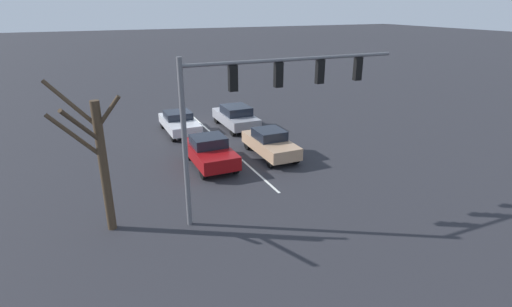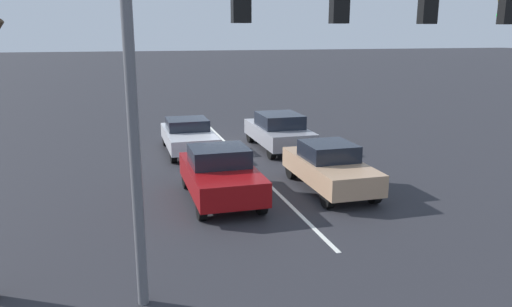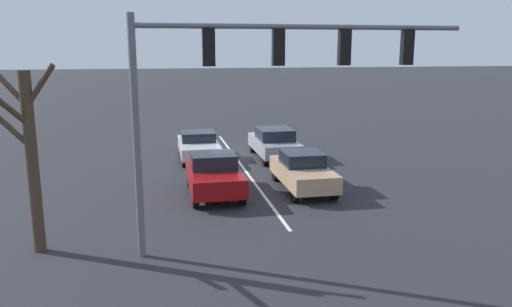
# 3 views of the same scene
# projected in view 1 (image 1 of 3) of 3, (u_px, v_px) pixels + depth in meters

# --- Properties ---
(ground_plane) EXTENTS (240.00, 240.00, 0.00)m
(ground_plane) POSITION_uv_depth(u_px,v_px,m) (205.00, 127.00, 28.03)
(ground_plane) COLOR #28282D
(lane_stripe_left_divider) EXTENTS (0.12, 17.46, 0.01)m
(lane_stripe_left_divider) POSITION_uv_depth(u_px,v_px,m) (217.00, 138.00, 25.70)
(lane_stripe_left_divider) COLOR silver
(lane_stripe_left_divider) RESTS_ON ground_plane
(car_tan_leftlane_front) EXTENTS (1.74, 4.29, 1.52)m
(car_tan_leftlane_front) POSITION_uv_depth(u_px,v_px,m) (270.00, 143.00, 22.47)
(car_tan_leftlane_front) COLOR tan
(car_tan_leftlane_front) RESTS_ON ground_plane
(car_maroon_midlane_front) EXTENTS (1.94, 4.16, 1.60)m
(car_maroon_midlane_front) POSITION_uv_depth(u_px,v_px,m) (210.00, 151.00, 21.08)
(car_maroon_midlane_front) COLOR maroon
(car_maroon_midlane_front) RESTS_ON ground_plane
(car_silver_midlane_second) EXTENTS (1.91, 4.34, 1.39)m
(car_silver_midlane_second) POSITION_uv_depth(u_px,v_px,m) (179.00, 122.00, 26.59)
(car_silver_midlane_second) COLOR silver
(car_silver_midlane_second) RESTS_ON ground_plane
(car_gray_leftlane_second) EXTENTS (1.93, 4.46, 1.57)m
(car_gray_leftlane_second) POSITION_uv_depth(u_px,v_px,m) (236.00, 117.00, 27.62)
(car_gray_leftlane_second) COLOR gray
(car_gray_leftlane_second) RESTS_ON ground_plane
(traffic_signal_gantry) EXTENTS (9.11, 0.37, 6.44)m
(traffic_signal_gantry) POSITION_uv_depth(u_px,v_px,m) (263.00, 93.00, 15.16)
(traffic_signal_gantry) COLOR slate
(traffic_signal_gantry) RESTS_ON ground_plane
(bare_tree_near) EXTENTS (2.53, 2.27, 5.72)m
(bare_tree_near) POSITION_uv_depth(u_px,v_px,m) (98.00, 157.00, 14.29)
(bare_tree_near) COLOR #423323
(bare_tree_near) RESTS_ON ground_plane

